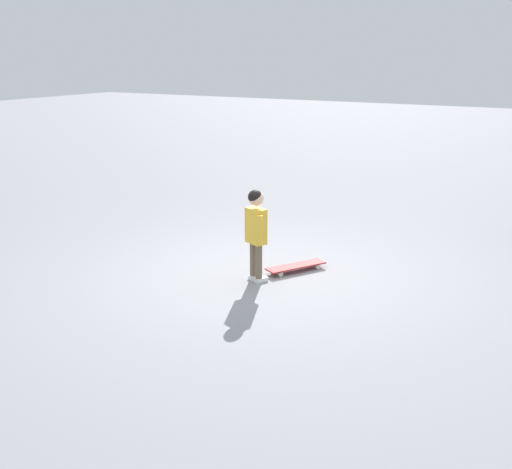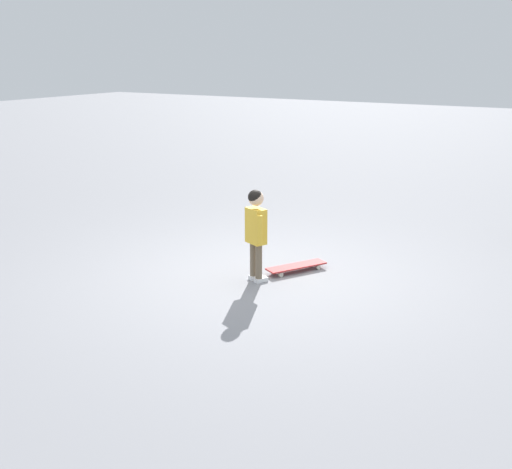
{
  "view_description": "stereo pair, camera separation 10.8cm",
  "coord_description": "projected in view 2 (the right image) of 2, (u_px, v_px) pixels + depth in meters",
  "views": [
    {
      "loc": [
        3.39,
        -6.04,
        2.52
      ],
      "look_at": [
        0.02,
        -0.14,
        0.55
      ],
      "focal_mm": 44.56,
      "sensor_mm": 36.0,
      "label": 1
    },
    {
      "loc": [
        3.48,
        -5.98,
        2.52
      ],
      "look_at": [
        0.02,
        -0.14,
        0.55
      ],
      "focal_mm": 44.56,
      "sensor_mm": 36.0,
      "label": 2
    }
  ],
  "objects": [
    {
      "name": "ground_plane",
      "position": [
        260.0,
        277.0,
        7.35
      ],
      "size": [
        50.0,
        50.0,
        0.0
      ],
      "primitive_type": "plane",
      "color": "gray"
    },
    {
      "name": "child_person",
      "position": [
        256.0,
        225.0,
        7.04
      ],
      "size": [
        0.28,
        0.34,
        1.06
      ],
      "color": "brown",
      "rests_on": "ground"
    },
    {
      "name": "skateboard",
      "position": [
        296.0,
        266.0,
        7.53
      ],
      "size": [
        0.54,
        0.75,
        0.07
      ],
      "color": "#B22D2D",
      "rests_on": "ground"
    }
  ]
}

